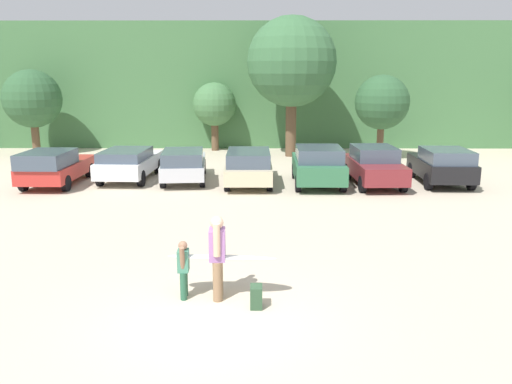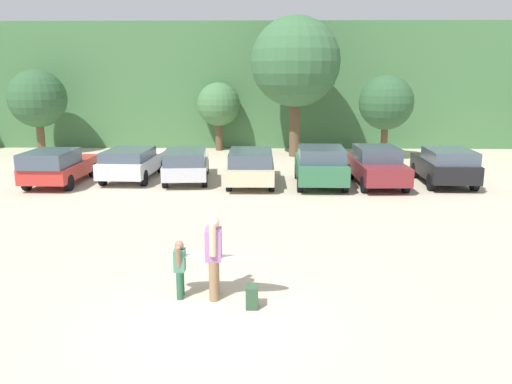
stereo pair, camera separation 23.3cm
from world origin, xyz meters
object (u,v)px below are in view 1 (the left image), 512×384
Objects in this scene: parked_car_silver at (184,164)px; parked_car_maroon at (374,165)px; parked_car_champagne at (249,166)px; person_child at (183,266)px; person_adult at (218,252)px; surfboard_white at (222,257)px; parked_car_red at (54,166)px; parked_car_black at (442,165)px; parked_car_forest_green at (318,165)px; parked_car_white at (129,162)px; backpack_dropped at (256,297)px.

parked_car_maroon is at bearing -99.47° from parked_car_silver.
person_child is at bearing 173.87° from parked_car_champagne.
surfboard_white is (0.08, 0.11, -0.14)m from person_adult.
parked_car_red is 1.89× the size of surfboard_white.
parked_car_black is (8.03, -0.01, 0.05)m from parked_car_champagne.
parked_car_forest_green is 0.98× the size of parked_car_maroon.
parked_car_white is 2.45m from parked_car_silver.
parked_car_champagne reaches higher than surfboard_white.
person_child is at bearing -2.06° from person_adult.
backpack_dropped is (1.50, -0.46, -0.47)m from person_child.
surfboard_white is 5.16× the size of backpack_dropped.
parked_car_maroon is at bearing -117.95° from person_adult.
parked_car_forest_green is 12.03m from backpack_dropped.
parked_car_black reaches higher than person_child.
person_child is (4.08, -12.39, -0.07)m from parked_car_white.
parked_car_white is 5.26m from parked_car_champagne.
parked_car_white is at bearing 87.93° from parked_car_black.
person_adult is at bearing 145.45° from parked_car_black.
parked_car_champagne is (7.98, 0.34, -0.02)m from parked_car_red.
parked_car_black is at bearing -87.58° from parked_car_red.
person_child reaches higher than backpack_dropped.
parked_car_champagne is 1.17× the size of parked_car_black.
parked_car_white is 3.68× the size of person_child.
parked_car_champagne is (2.77, -0.47, 0.01)m from parked_car_silver.
parked_car_white is 0.97× the size of parked_car_champagne.
person_adult reaches higher than parked_car_red.
parked_car_forest_green is at bearing -111.17° from person_child.
parked_car_silver is 8.00m from parked_car_maroon.
parked_car_champagne is 5.20m from parked_car_maroon.
parked_car_forest_green reaches higher than person_child.
person_adult is at bearing 151.66° from parked_car_maroon.
surfboard_white is (2.45, -11.90, 0.08)m from parked_car_silver.
parked_car_red is 14.36m from backpack_dropped.
parked_car_black is 2.28× the size of person_adult.
parked_car_silver is at bearing 104.21° from backpack_dropped.
parked_car_red is 13.18m from parked_car_maroon.
parked_car_black is (5.17, 0.24, -0.03)m from parked_car_forest_green.
parked_car_white is 10.06× the size of backpack_dropped.
parked_car_silver is 1.08× the size of parked_car_maroon.
parked_car_red is 10.84m from parked_car_forest_green.
person_adult reaches higher than surfboard_white.
person_child is 2.73× the size of backpack_dropped.
parked_car_forest_green reaches higher than backpack_dropped.
parked_car_maroon is at bearing -120.74° from person_child.
person_adult reaches higher than person_child.
person_adult is 0.76× the size of surfboard_white.
parked_car_champagne is 2.01× the size of surfboard_white.
parked_car_forest_green reaches higher than surfboard_white.
parked_car_black is at bearing -97.72° from parked_car_silver.
person_child is at bearing -159.13° from parked_car_white.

